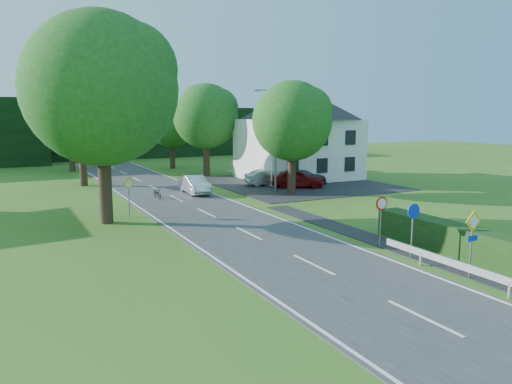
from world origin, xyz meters
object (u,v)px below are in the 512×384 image
moving_car (195,185)px  motorcycle (157,192)px  parked_car_red (297,179)px  parasol (309,171)px  parked_car_silver_a (269,177)px  parked_car_grey (303,177)px  streetlight (274,135)px

moving_car → motorcycle: bearing=-163.3°
parked_car_red → parasol: bearing=-22.1°
motorcycle → parasol: (14.12, 1.79, 0.62)m
parked_car_silver_a → moving_car: bearing=112.3°
parked_car_grey → parasol: (0.91, 0.48, 0.41)m
motorcycle → parked_car_silver_a: size_ratio=0.41×
parked_car_red → streetlight: bearing=134.4°
streetlight → parked_car_red: 4.58m
moving_car → parked_car_red: parked_car_red is taller
parked_car_red → moving_car: bearing=114.0°
parked_car_silver_a → parasol: size_ratio=1.76×
parked_car_red → parked_car_silver_a: parked_car_red is taller
streetlight → parked_car_red: bearing=15.0°
parasol → streetlight: bearing=-153.0°
parasol → moving_car: bearing=-175.0°
streetlight → moving_car: streetlight is taller
motorcycle → parasol: parasol is taller
parked_car_silver_a → parasol: bearing=-85.4°
streetlight → motorcycle: streetlight is taller
parked_car_red → parked_car_silver_a: (-1.47, 2.21, -0.06)m
parked_car_grey → parasol: size_ratio=1.91×
moving_car → parasol: parasol is taller
parked_car_red → parked_car_silver_a: bearing=63.0°
parked_car_red → parked_car_silver_a: size_ratio=1.05×
parked_car_red → parked_car_grey: 1.84m
parked_car_red → motorcycle: bearing=119.4°
streetlight → motorcycle: size_ratio=4.72×
parked_car_grey → parasol: bearing=-63.4°
moving_car → parasol: (10.94, 0.96, 0.37)m
moving_car → parasol: 10.99m
parked_car_red → parked_car_grey: size_ratio=0.97×
moving_car → parked_car_grey: moving_car is taller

